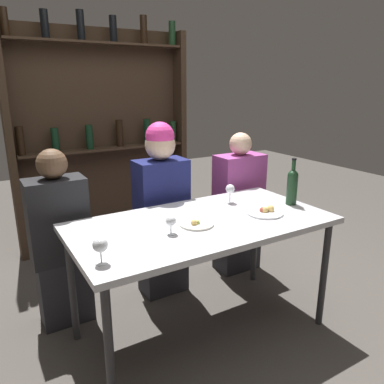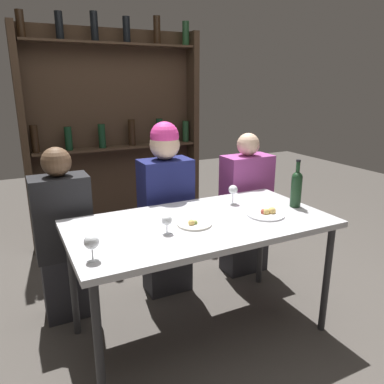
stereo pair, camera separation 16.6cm
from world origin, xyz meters
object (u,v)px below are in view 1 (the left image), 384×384
food_plate_0 (266,212)px  seated_person_left (60,244)px  food_plate_1 (196,224)px  seated_person_center (162,211)px  wine_glass_2 (100,246)px  wine_bottle (292,185)px  wine_glass_1 (230,190)px  wine_glass_0 (171,222)px  seated_person_right (238,208)px

food_plate_0 → seated_person_left: 1.35m
food_plate_1 → seated_person_center: size_ratio=0.15×
wine_glass_2 → food_plate_0: bearing=6.7°
seated_person_left → food_plate_1: bearing=-43.9°
wine_bottle → wine_glass_2: (-1.39, -0.19, -0.05)m
wine_glass_2 → wine_glass_1: bearing=22.2°
wine_glass_0 → food_plate_1: (0.19, 0.04, -0.06)m
seated_person_left → seated_person_center: size_ratio=0.91×
food_plate_0 → seated_person_right: 0.79m
food_plate_1 → seated_person_right: seated_person_right is taller
wine_glass_0 → wine_glass_1: wine_glass_1 is taller
wine_glass_2 → food_plate_1: (0.63, 0.18, -0.08)m
wine_glass_2 → seated_person_right: 1.67m
wine_glass_0 → wine_bottle: bearing=2.5°
wine_glass_2 → seated_person_left: size_ratio=0.11×
wine_glass_1 → seated_person_center: (-0.34, 0.39, -0.21)m
seated_person_center → seated_person_left: bearing=180.0°
food_plate_1 → wine_glass_1: bearing=30.0°
wine_glass_1 → wine_glass_2: 1.13m
wine_glass_1 → seated_person_left: 1.18m
wine_glass_1 → seated_person_center: seated_person_center is taller
wine_glass_1 → food_plate_1: (-0.42, -0.24, -0.08)m
wine_bottle → seated_person_left: bearing=156.1°
wine_glass_2 → food_plate_0: wine_glass_2 is taller
food_plate_0 → seated_person_right: size_ratio=0.20×
seated_person_left → seated_person_center: (0.74, 0.00, 0.09)m
wine_bottle → seated_person_right: 0.72m
wine_bottle → food_plate_0: (-0.28, -0.06, -0.12)m
food_plate_0 → seated_person_right: (0.32, 0.68, -0.23)m
food_plate_1 → seated_person_right: 1.05m
seated_person_left → wine_glass_2: bearing=-88.1°
wine_glass_0 → food_plate_0: bearing=-1.3°
wine_glass_0 → seated_person_left: (-0.47, 0.67, -0.28)m
wine_bottle → seated_person_left: size_ratio=0.27×
food_plate_1 → seated_person_center: bearing=82.2°
wine_glass_2 → seated_person_center: (0.71, 0.81, -0.21)m
wine_glass_1 → seated_person_center: 0.55m
seated_person_left → seated_person_center: bearing=0.0°
seated_person_center → seated_person_right: 0.73m
wine_bottle → food_plate_0: bearing=-168.4°
wine_glass_2 → seated_person_center: size_ratio=0.10×
wine_glass_2 → food_plate_0: 1.12m
wine_bottle → wine_glass_2: 1.40m
wine_glass_1 → food_plate_0: (0.06, -0.30, -0.08)m
seated_person_left → seated_person_right: bearing=0.0°
wine_glass_0 → seated_person_center: 0.75m
food_plate_0 → seated_person_left: size_ratio=0.20×
wine_glass_2 → food_plate_1: size_ratio=0.63×
wine_glass_0 → wine_glass_1: size_ratio=0.81×
wine_glass_0 → seated_person_left: seated_person_left is taller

